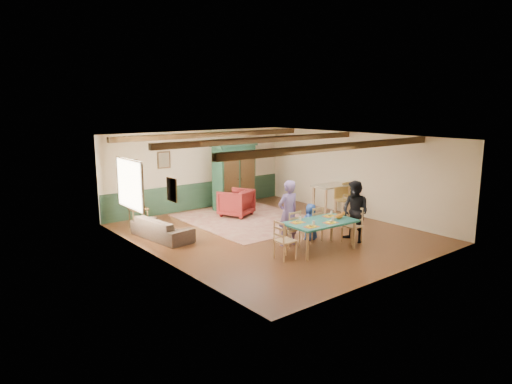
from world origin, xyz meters
TOP-DOWN VIEW (x-y plane):
  - floor at (0.00, 0.00)m, footprint 8.00×8.00m
  - wall_back at (0.00, 4.00)m, footprint 7.00×0.02m
  - wall_left at (-3.50, 0.00)m, footprint 0.02×8.00m
  - wall_right at (3.50, 0.00)m, footprint 0.02×8.00m
  - ceiling at (0.00, 0.00)m, footprint 7.00×8.00m
  - wainscot_back at (0.00, 3.98)m, footprint 6.95×0.03m
  - ceiling_beam_front at (0.00, -2.30)m, footprint 6.95×0.16m
  - ceiling_beam_mid at (0.00, 0.40)m, footprint 6.95×0.16m
  - ceiling_beam_back at (0.00, 3.00)m, footprint 6.95×0.16m
  - window_left at (-3.47, 1.70)m, footprint 0.06×1.60m
  - picture_left_wall at (-3.47, -0.60)m, footprint 0.04×0.42m
  - picture_back_a at (-1.30, 3.97)m, footprint 0.45×0.04m
  - picture_back_b at (-2.40, 3.97)m, footprint 0.38×0.04m
  - dining_table at (-0.08, -1.86)m, footprint 1.82×1.07m
  - dining_chair_far_left at (-0.44, -1.13)m, footprint 0.43×0.45m
  - dining_chair_far_right at (0.35, -1.17)m, footprint 0.43×0.45m
  - dining_chair_end_left at (-1.21, -1.81)m, footprint 0.45×0.43m
  - dining_chair_end_right at (1.05, -1.92)m, footprint 0.45×0.43m
  - person_man at (-0.44, -1.05)m, footprint 0.64×0.44m
  - person_woman at (1.15, -1.92)m, footprint 0.65×0.82m
  - person_child at (0.35, -1.09)m, footprint 0.50×0.34m
  - cat at (0.46, -1.99)m, footprint 0.36×0.16m
  - place_setting_near_left at (-0.63, -2.08)m, footprint 0.41×0.31m
  - place_setting_near_center at (0.01, -2.11)m, footprint 0.41×0.31m
  - place_setting_far_left at (-0.61, -1.59)m, footprint 0.41×0.31m
  - place_setting_far_right at (0.47, -1.64)m, footprint 0.41×0.31m
  - area_rug at (0.41, 1.67)m, footprint 3.54×4.19m
  - armoire at (0.92, 3.16)m, footprint 1.66×0.75m
  - armchair at (0.36, 2.31)m, footprint 1.25×1.26m
  - sofa at (-2.70, 1.50)m, footprint 1.02×2.04m
  - end_table at (-2.75, 2.87)m, footprint 0.55×0.55m
  - table_lamp at (-2.75, 2.87)m, footprint 0.33×0.33m
  - counter_table at (2.84, 0.44)m, footprint 1.23×0.73m
  - bar_stool_left at (2.61, -0.22)m, footprint 0.40×0.43m
  - bar_stool_right at (3.26, 0.01)m, footprint 0.41×0.44m

SIDE VIEW (x-z plane):
  - floor at x=0.00m, z-range 0.00..0.00m
  - area_rug at x=0.41m, z-range 0.00..0.01m
  - sofa at x=-2.70m, z-range 0.00..0.57m
  - end_table at x=-2.75m, z-range 0.00..0.60m
  - dining_table at x=-0.08m, z-range 0.00..0.74m
  - armchair at x=0.36m, z-range 0.00..0.88m
  - wainscot_back at x=0.00m, z-range 0.00..0.90m
  - dining_chair_far_left at x=-0.44m, z-range 0.00..0.94m
  - dining_chair_far_right at x=0.35m, z-range 0.00..0.94m
  - dining_chair_end_left at x=-1.21m, z-range 0.00..0.94m
  - dining_chair_end_right at x=1.05m, z-range 0.00..0.94m
  - person_child at x=0.35m, z-range 0.00..0.99m
  - counter_table at x=2.84m, z-range 0.00..1.01m
  - bar_stool_left at x=2.61m, z-range 0.00..1.03m
  - bar_stool_right at x=3.26m, z-range 0.00..1.09m
  - place_setting_near_left at x=-0.63m, z-range 0.74..0.85m
  - place_setting_near_center at x=0.01m, z-range 0.74..0.85m
  - place_setting_far_left at x=-0.61m, z-range 0.74..0.85m
  - place_setting_far_right at x=0.47m, z-range 0.74..0.85m
  - person_woman at x=1.15m, z-range 0.00..1.63m
  - cat at x=0.46m, z-range 0.74..0.92m
  - person_man at x=-0.44m, z-range 0.00..1.70m
  - table_lamp at x=-2.75m, z-range 0.60..1.16m
  - armoire at x=0.92m, z-range 0.00..2.29m
  - wall_back at x=0.00m, z-range 0.00..2.70m
  - wall_left at x=-3.50m, z-range 0.00..2.70m
  - wall_right at x=3.50m, z-range 0.00..2.70m
  - window_left at x=-3.47m, z-range 0.90..2.20m
  - picture_back_b at x=-2.40m, z-range 1.41..1.89m
  - picture_left_wall at x=-3.47m, z-range 1.49..2.01m
  - picture_back_a at x=-1.30m, z-range 1.52..2.08m
  - ceiling_beam_front at x=0.00m, z-range 2.53..2.69m
  - ceiling_beam_mid at x=0.00m, z-range 2.53..2.69m
  - ceiling_beam_back at x=0.00m, z-range 2.53..2.69m
  - ceiling at x=0.00m, z-range 2.69..2.71m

